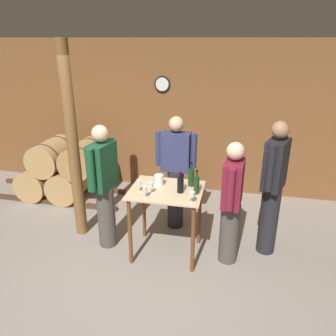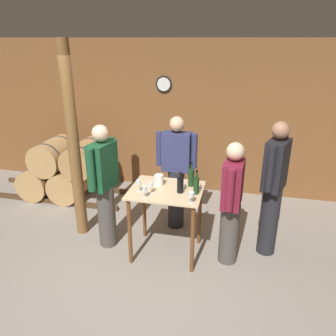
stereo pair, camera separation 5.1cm
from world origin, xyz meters
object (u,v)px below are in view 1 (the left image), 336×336
at_px(wooden_post, 73,145).
at_px(person_visitor_near_door, 176,171).
at_px(wine_bottle_far_left, 180,184).
at_px(person_visitor_bearded, 104,185).
at_px(person_host, 273,187).
at_px(wine_glass_near_center, 145,190).
at_px(wine_glass_near_right, 150,186).
at_px(ice_bucket, 159,180).
at_px(person_visitor_with_scarf, 232,202).
at_px(wine_bottle_left, 191,177).
at_px(wine_glass_near_left, 139,183).
at_px(wine_glass_far_side, 192,195).
at_px(wine_bottle_center, 197,185).

bearing_deg(wooden_post, person_visitor_near_door, 19.96).
height_order(wine_bottle_far_left, person_visitor_bearded, person_visitor_bearded).
height_order(wooden_post, person_host, wooden_post).
height_order(wine_glass_near_center, wine_glass_near_right, wine_glass_near_center).
height_order(wooden_post, ice_bucket, wooden_post).
xyz_separation_m(wine_glass_near_center, person_visitor_near_door, (0.18, 0.97, -0.13)).
xyz_separation_m(person_visitor_with_scarf, person_visitor_near_door, (-0.82, 0.69, 0.06)).
xyz_separation_m(wine_bottle_left, person_visitor_bearded, (-1.12, -0.17, -0.15)).
xyz_separation_m(ice_bucket, person_visitor_bearded, (-0.71, -0.10, -0.10)).
distance_m(wine_bottle_left, wine_glass_near_right, 0.55).
xyz_separation_m(wooden_post, wine_bottle_far_left, (1.52, -0.26, -0.31)).
height_order(wine_glass_near_center, ice_bucket, wine_glass_near_center).
xyz_separation_m(wine_glass_near_left, wine_glass_near_center, (0.11, -0.14, -0.01)).
bearing_deg(wine_glass_far_side, person_visitor_near_door, 110.94).
distance_m(wine_glass_near_left, wine_glass_far_side, 0.69).
relative_size(wine_glass_near_center, person_visitor_bearded, 0.08).
bearing_deg(person_visitor_near_door, wine_bottle_center, -61.65).
bearing_deg(wine_glass_far_side, person_visitor_with_scarf, 33.37).
distance_m(wine_glass_near_left, wine_glass_near_right, 0.15).
bearing_deg(wine_glass_near_right, person_visitor_near_door, 80.11).
relative_size(wine_bottle_far_left, person_visitor_bearded, 0.16).
relative_size(wine_glass_near_right, person_visitor_with_scarf, 0.09).
distance_m(wine_bottle_far_left, wine_bottle_center, 0.20).
relative_size(wooden_post, person_host, 1.50).
height_order(wine_bottle_far_left, person_host, person_host).
relative_size(wooden_post, person_visitor_with_scarf, 1.69).
bearing_deg(wine_glass_far_side, ice_bucket, 140.56).
bearing_deg(wine_bottle_left, ice_bucket, -171.36).
relative_size(wine_bottle_center, wine_glass_near_left, 1.99).
distance_m(ice_bucket, person_host, 1.44).
height_order(wine_bottle_far_left, wine_bottle_left, wine_bottle_left).
height_order(wine_glass_near_left, wine_glass_near_center, wine_glass_near_left).
bearing_deg(person_visitor_near_door, person_visitor_with_scarf, -39.83).
height_order(wine_bottle_far_left, wine_bottle_center, wine_bottle_center).
distance_m(wine_bottle_center, person_visitor_with_scarf, 0.48).
distance_m(wine_glass_near_right, person_visitor_bearded, 0.71).
bearing_deg(person_visitor_near_door, wine_glass_far_side, -69.06).
bearing_deg(person_visitor_near_door, wooden_post, -160.04).
xyz_separation_m(wine_bottle_far_left, wine_glass_near_right, (-0.35, -0.11, -0.00)).
distance_m(wine_glass_near_center, person_visitor_bearded, 0.71).
xyz_separation_m(wine_bottle_center, wine_glass_far_side, (-0.02, -0.25, -0.01)).
bearing_deg(person_host, person_visitor_near_door, 164.18).
bearing_deg(person_visitor_with_scarf, person_host, 32.35).
bearing_deg(ice_bucket, wooden_post, 175.15).
relative_size(wine_bottle_far_left, person_visitor_near_door, 0.16).
relative_size(wooden_post, wine_glass_near_right, 19.09).
bearing_deg(wine_bottle_far_left, person_visitor_with_scarf, 4.83).
relative_size(wine_bottle_center, ice_bucket, 2.21).
bearing_deg(wine_glass_near_center, wine_bottle_center, 22.34).
distance_m(person_visitor_with_scarf, person_visitor_bearded, 1.65).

